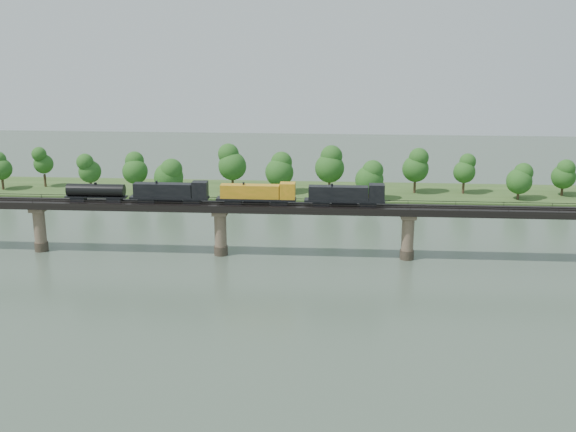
{
  "coord_description": "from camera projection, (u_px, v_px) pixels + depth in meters",
  "views": [
    {
      "loc": [
        25.02,
        -117.33,
        49.8
      ],
      "look_at": [
        14.59,
        30.0,
        9.0
      ],
      "focal_mm": 45.0,
      "sensor_mm": 36.0,
      "label": 1
    }
  ],
  "objects": [
    {
      "name": "far_treeline",
      "position": [
        220.0,
        168.0,
        203.41
      ],
      "size": [
        289.06,
        17.54,
        13.6
      ],
      "color": "#382619",
      "rests_on": "far_bank"
    },
    {
      "name": "freight_train",
      "position": [
        228.0,
        193.0,
        152.84
      ],
      "size": [
        68.42,
        2.67,
        4.71
      ],
      "color": "black",
      "rests_on": "bridge"
    },
    {
      "name": "bridge",
      "position": [
        220.0,
        231.0,
        155.17
      ],
      "size": [
        236.0,
        30.0,
        11.5
      ],
      "color": "#473A2D",
      "rests_on": "ground"
    },
    {
      "name": "ground",
      "position": [
        194.0,
        308.0,
        127.78
      ],
      "size": [
        400.0,
        400.0,
        0.0
      ],
      "primitive_type": "plane",
      "color": "#3A4A3B",
      "rests_on": "ground"
    },
    {
      "name": "far_bank",
      "position": [
        251.0,
        192.0,
        209.29
      ],
      "size": [
        300.0,
        24.0,
        1.6
      ],
      "primitive_type": "cube",
      "color": "#324F1F",
      "rests_on": "ground"
    },
    {
      "name": "bridge_superstructure",
      "position": [
        220.0,
        202.0,
        153.48
      ],
      "size": [
        220.0,
        4.9,
        0.75
      ],
      "color": "black",
      "rests_on": "bridge"
    }
  ]
}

